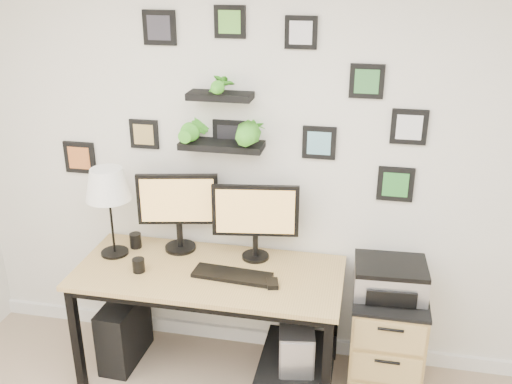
% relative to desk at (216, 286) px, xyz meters
% --- Properties ---
extents(room, '(4.00, 4.00, 4.00)m').
position_rel_desk_xyz_m(room, '(0.29, 0.32, -0.58)').
color(room, tan).
rests_on(room, ground).
extents(desk, '(1.60, 0.70, 0.75)m').
position_rel_desk_xyz_m(desk, '(0.00, 0.00, 0.00)').
color(desk, tan).
rests_on(desk, ground).
extents(monitor_left, '(0.50, 0.23, 0.51)m').
position_rel_desk_xyz_m(monitor_left, '(-0.29, 0.19, 0.42)').
color(monitor_left, black).
rests_on(monitor_left, desk).
extents(monitor_right, '(0.52, 0.19, 0.49)m').
position_rel_desk_xyz_m(monitor_right, '(0.21, 0.17, 0.41)').
color(monitor_right, black).
rests_on(monitor_right, desk).
extents(keyboard, '(0.48, 0.18, 0.02)m').
position_rel_desk_xyz_m(keyboard, '(0.12, -0.08, 0.14)').
color(keyboard, black).
rests_on(keyboard, desk).
extents(mouse, '(0.08, 0.11, 0.03)m').
position_rel_desk_xyz_m(mouse, '(0.37, -0.13, 0.14)').
color(mouse, black).
rests_on(mouse, desk).
extents(table_lamp, '(0.28, 0.28, 0.57)m').
position_rel_desk_xyz_m(table_lamp, '(-0.68, 0.05, 0.58)').
color(table_lamp, black).
rests_on(table_lamp, desk).
extents(mug, '(0.07, 0.07, 0.08)m').
position_rel_desk_xyz_m(mug, '(-0.44, -0.13, 0.17)').
color(mug, black).
rests_on(mug, desk).
extents(pen_cup, '(0.07, 0.07, 0.10)m').
position_rel_desk_xyz_m(pen_cup, '(-0.58, 0.16, 0.17)').
color(pen_cup, black).
rests_on(pen_cup, desk).
extents(pc_tower_black, '(0.21, 0.44, 0.44)m').
position_rel_desk_xyz_m(pc_tower_black, '(-0.63, -0.02, -0.41)').
color(pc_tower_black, black).
rests_on(pc_tower_black, ground).
extents(pc_tower_grey, '(0.28, 0.49, 0.46)m').
position_rel_desk_xyz_m(pc_tower_grey, '(0.50, -0.00, -0.40)').
color(pc_tower_grey, gray).
rests_on(pc_tower_grey, ground).
extents(file_cabinet, '(0.43, 0.53, 0.67)m').
position_rel_desk_xyz_m(file_cabinet, '(1.04, 0.06, -0.29)').
color(file_cabinet, tan).
rests_on(file_cabinet, ground).
extents(printer, '(0.42, 0.35, 0.19)m').
position_rel_desk_xyz_m(printer, '(1.03, 0.07, 0.14)').
color(printer, silver).
rests_on(printer, file_cabinet).
extents(wall_decor, '(2.26, 0.18, 1.10)m').
position_rel_desk_xyz_m(wall_decor, '(0.06, 0.26, 1.02)').
color(wall_decor, black).
rests_on(wall_decor, ground).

